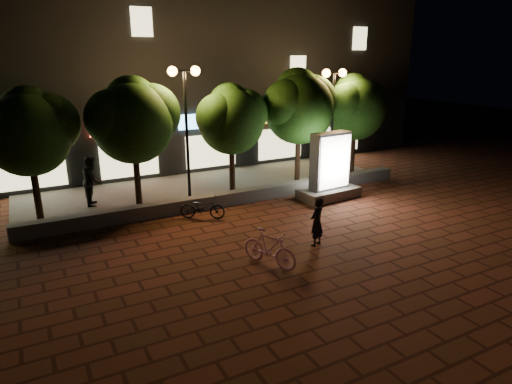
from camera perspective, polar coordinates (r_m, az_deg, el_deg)
ground at (r=14.42m, az=4.28°, el=-5.95°), size 80.00×80.00×0.00m
retaining_wall at (r=17.62m, az=-2.61°, el=-0.66°), size 16.00×0.45×0.50m
sidewalk at (r=19.88m, az=-5.69°, el=0.73°), size 16.00×5.00×0.08m
building_block at (r=25.20m, az=-11.92°, el=15.41°), size 28.00×8.12×11.30m
tree_far_left at (r=16.81m, az=-27.22°, el=7.23°), size 3.36×2.80×4.63m
tree_left at (r=17.18m, az=-15.49°, el=9.21°), size 3.60×3.00×4.89m
tree_mid at (r=18.49m, az=-3.14°, el=9.62°), size 3.24×2.70×4.50m
tree_right at (r=20.05m, az=5.61°, el=11.17°), size 3.72×3.10×5.07m
tree_far_right at (r=21.98m, az=12.70°, el=10.86°), size 3.48×2.90×4.76m
street_lamp_left at (r=17.39m, az=-9.08°, el=11.64°), size 1.26×0.36×5.18m
street_lamp_right at (r=20.76m, az=9.92°, el=12.12°), size 1.26×0.36×4.98m
ad_kiosk at (r=18.25m, az=9.43°, el=2.53°), size 2.61×1.46×2.72m
scooter_pink at (r=12.41m, az=1.75°, el=-7.25°), size 1.20×1.80×1.06m
rider at (r=13.73m, az=7.83°, el=-3.84°), size 0.66×0.57×1.53m
scooter_parked at (r=16.03m, az=-6.91°, el=-1.97°), size 1.68×1.33×0.85m
pedestrian at (r=18.13m, az=-20.30°, el=1.38°), size 0.93×1.08×1.93m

